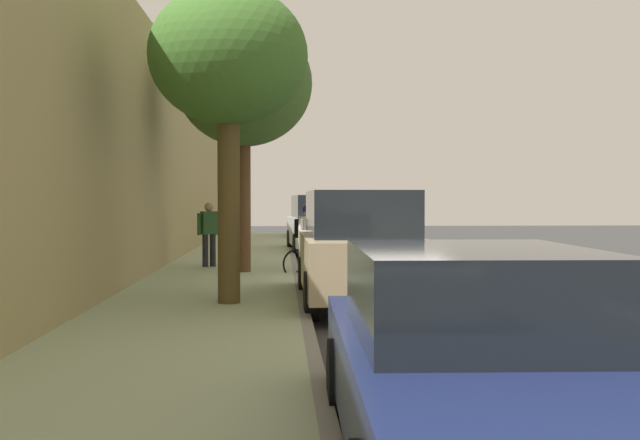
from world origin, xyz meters
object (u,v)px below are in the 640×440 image
(parked_suv_silver_second, at_px, (319,224))
(street_tree_near_cyclist, at_px, (244,84))
(parked_sedan_green_nearest, at_px, (310,223))
(bicycle_at_curb, at_px, (317,264))
(parked_sedan_dark_blue_far, at_px, (473,362))
(pedestrian_on_phone, at_px, (209,230))
(cyclist_with_backpack, at_px, (307,233))
(street_tree_mid_block, at_px, (228,60))
(parked_suv_tan_mid, at_px, (358,247))

(parked_suv_silver_second, distance_m, street_tree_near_cyclist, 8.96)
(street_tree_near_cyclist, bearing_deg, parked_sedan_green_nearest, -97.15)
(bicycle_at_curb, bearing_deg, parked_sedan_green_nearest, -91.71)
(parked_sedan_green_nearest, bearing_deg, street_tree_near_cyclist, 82.85)
(parked_sedan_dark_blue_far, distance_m, pedestrian_on_phone, 14.40)
(cyclist_with_backpack, relative_size, pedestrian_on_phone, 1.08)
(parked_suv_silver_second, distance_m, street_tree_mid_block, 13.81)
(parked_sedan_green_nearest, distance_m, parked_suv_tan_mid, 22.30)
(parked_suv_silver_second, height_order, cyclist_with_backpack, parked_suv_silver_second)
(parked_sedan_green_nearest, distance_m, bicycle_at_curb, 18.16)
(parked_suv_tan_mid, height_order, pedestrian_on_phone, parked_suv_tan_mid)
(street_tree_near_cyclist, bearing_deg, bicycle_at_curb, 160.28)
(street_tree_mid_block, xyz_separation_m, pedestrian_on_phone, (0.95, -6.74, -3.02))
(cyclist_with_backpack, relative_size, street_tree_near_cyclist, 0.30)
(street_tree_mid_block, bearing_deg, parked_suv_silver_second, -99.11)
(parked_suv_tan_mid, height_order, street_tree_mid_block, street_tree_mid_block)
(parked_sedan_green_nearest, bearing_deg, parked_sedan_dark_blue_far, 89.86)
(parked_sedan_green_nearest, xyz_separation_m, street_tree_near_cyclist, (2.20, 17.56, 3.76))
(parked_suv_tan_mid, xyz_separation_m, street_tree_mid_block, (2.17, 0.58, 3.07))
(street_tree_mid_block, bearing_deg, pedestrian_on_phone, -81.94)
(bicycle_at_curb, distance_m, pedestrian_on_phone, 3.37)
(parked_suv_tan_mid, bearing_deg, cyclist_with_backpack, -81.11)
(pedestrian_on_phone, bearing_deg, parked_suv_silver_second, -115.21)
(bicycle_at_curb, xyz_separation_m, cyclist_with_backpack, (0.22, -0.47, 0.69))
(street_tree_near_cyclist, xyz_separation_m, pedestrian_on_phone, (0.95, -1.42, -3.44))
(parked_suv_silver_second, relative_size, parked_sedan_dark_blue_far, 1.08)
(street_tree_mid_block, bearing_deg, parked_sedan_green_nearest, -95.50)
(parked_suv_silver_second, xyz_separation_m, street_tree_mid_block, (2.13, 13.29, 3.07))
(parked_sedan_dark_blue_far, height_order, pedestrian_on_phone, pedestrian_on_phone)
(street_tree_near_cyclist, bearing_deg, cyclist_with_backpack, 174.94)
(parked_sedan_green_nearest, height_order, parked_suv_tan_mid, parked_suv_tan_mid)
(parked_suv_tan_mid, distance_m, street_tree_mid_block, 3.80)
(cyclist_with_backpack, distance_m, street_tree_mid_block, 6.18)
(parked_suv_silver_second, xyz_separation_m, pedestrian_on_phone, (3.09, 6.55, 0.05))
(bicycle_at_curb, distance_m, street_tree_mid_block, 6.24)
(parked_sedan_dark_blue_far, bearing_deg, parked_suv_silver_second, -90.00)
(parked_sedan_dark_blue_far, relative_size, cyclist_with_backpack, 2.54)
(street_tree_mid_block, bearing_deg, bicycle_at_curb, -109.37)
(bicycle_at_curb, bearing_deg, pedestrian_on_phone, -37.60)
(street_tree_mid_block, bearing_deg, parked_sedan_dark_blue_far, 106.22)
(cyclist_with_backpack, bearing_deg, bicycle_at_curb, 114.89)
(parked_suv_silver_second, height_order, pedestrian_on_phone, parked_suv_silver_second)
(parked_sedan_green_nearest, xyz_separation_m, parked_suv_tan_mid, (0.04, 22.30, 0.27))
(bicycle_at_curb, xyz_separation_m, pedestrian_on_phone, (2.62, -2.01, 0.69))
(parked_sedan_green_nearest, relative_size, parked_suv_silver_second, 0.92)
(parked_sedan_green_nearest, bearing_deg, pedestrian_on_phone, 78.93)
(parked_sedan_dark_blue_far, relative_size, pedestrian_on_phone, 2.75)
(parked_sedan_dark_blue_far, bearing_deg, street_tree_mid_block, -73.78)
(parked_suv_tan_mid, height_order, parked_sedan_dark_blue_far, parked_suv_tan_mid)
(parked_sedan_dark_blue_far, distance_m, street_tree_mid_block, 8.33)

